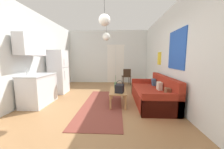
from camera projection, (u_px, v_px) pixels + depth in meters
ground_plane at (97, 109)px, 3.47m from camera, size 4.86×8.02×0.10m
wall_back at (108, 57)px, 7.00m from camera, size 4.46×0.13×2.87m
wall_right at (181, 55)px, 3.18m from camera, size 0.12×7.62×2.87m
wall_left at (16, 55)px, 3.38m from camera, size 0.12×7.62×2.87m
area_rug at (102, 104)px, 3.70m from camera, size 1.12×2.88×0.01m
couch at (154, 94)px, 3.84m from camera, size 0.95×2.10×0.82m
coffee_table at (118, 92)px, 3.73m from camera, size 0.48×0.95×0.42m
bamboo_vase at (116, 85)px, 3.94m from camera, size 0.09×0.09×0.41m
handbag at (120, 88)px, 3.48m from camera, size 0.28×0.33×0.33m
refrigerator at (59, 72)px, 4.88m from camera, size 0.61×0.62×1.67m
kitchen_counter at (37, 79)px, 3.65m from camera, size 0.62×1.06×2.01m
accent_chair at (127, 76)px, 6.38m from camera, size 0.47×0.46×0.83m
pendant_lamp_near at (104, 20)px, 3.14m from camera, size 0.29×0.29×0.70m
pendant_lamp_far at (106, 37)px, 4.93m from camera, size 0.30×0.30×0.81m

